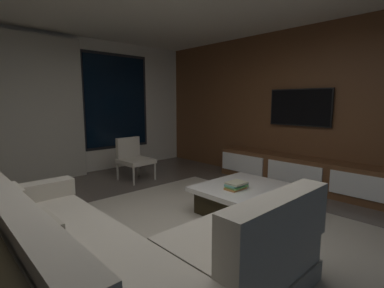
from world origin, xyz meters
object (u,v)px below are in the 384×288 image
Objects in this scene: mounted_tv at (300,107)px; sectional_couch at (115,256)px; accent_chair_near_window at (133,156)px; coffee_table at (249,200)px; media_console at (302,174)px; book_stack_on_coffee_table at (236,185)px.

sectional_couch is at bearing -172.75° from mounted_tv.
sectional_couch is 3.21× the size of accent_chair_near_window.
media_console is at bearing 2.29° from coffee_table.
coffee_table is at bearing -22.85° from book_stack_on_coffee_table.
book_stack_on_coffee_table is 0.10× the size of media_console.
media_console is at bearing -54.06° from accent_chair_near_window.
coffee_table is at bearing -85.98° from accent_chair_near_window.
coffee_table is 3.82× the size of book_stack_on_coffee_table.
sectional_couch is 2.02m from coffee_table.
coffee_table is at bearing -171.59° from mounted_tv.
accent_chair_near_window reaches higher than media_console.
sectional_couch is at bearing -173.79° from coffee_table.
media_console is (1.76, -2.43, -0.18)m from accent_chair_near_window.
book_stack_on_coffee_table is 2.17m from mounted_tv.
mounted_tv is at bearing 8.41° from coffee_table.
coffee_table is 2.52m from accent_chair_near_window.
sectional_couch reaches higher than accent_chair_near_window.
book_stack_on_coffee_table is at bearing -89.95° from accent_chair_near_window.
coffee_table is (2.00, 0.22, -0.10)m from sectional_couch.
media_console is 2.83× the size of mounted_tv.
media_console reaches higher than book_stack_on_coffee_table.
book_stack_on_coffee_table is at bearing 157.15° from coffee_table.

